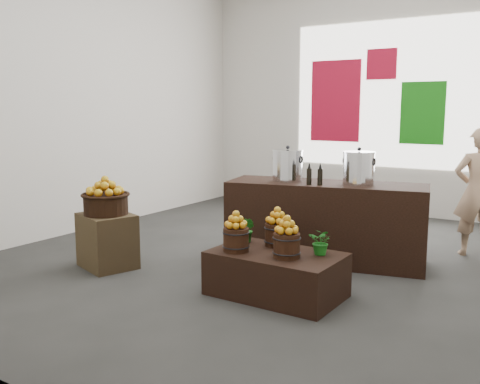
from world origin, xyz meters
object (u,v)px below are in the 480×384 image
Objects in this scene: stock_pot_center at (359,169)px; shopper at (478,192)px; wicker_basket at (106,204)px; counter at (325,222)px; stock_pot_left at (288,166)px; crate at (107,241)px; display_table at (276,274)px.

shopper reaches higher than stock_pot_center.
counter reaches higher than wicker_basket.
counter is 1.91m from shopper.
counter is at bearing -167.37° from stock_pot_center.
counter is 0.73m from stock_pot_center.
wicker_basket is at bearing 16.09° from shopper.
stock_pot_center is (2.32, 1.63, 0.38)m from wicker_basket.
shopper is at bearing 34.54° from stock_pot_left.
stock_pot_center is (2.32, 1.63, 0.80)m from crate.
display_table is (2.05, 0.20, -0.51)m from wicker_basket.
stock_pot_left is at bearing 114.47° from display_table.
counter reaches higher than display_table.
stock_pot_left is at bearing -167.37° from stock_pot_center.
stock_pot_left is 0.82m from stock_pot_center.
wicker_basket is 0.21× the size of counter.
crate is 2.24m from stock_pot_left.
stock_pot_left is 2.33m from shopper.
stock_pot_center is (0.27, 1.43, 0.89)m from display_table.
display_table is at bearing -66.70° from stock_pot_left.
stock_pot_center is 1.60m from shopper.
crate is 2.94m from stock_pot_center.
stock_pot_center is at bearing 80.57° from display_table.
stock_pot_left reaches higher than crate.
crate is 0.39× the size of shopper.
stock_pot_left reaches higher than counter.
counter is (-0.08, 1.35, 0.25)m from display_table.
display_table is at bearing 39.13° from shopper.
crate is at bearing -144.94° from stock_pot_center.
stock_pot_center is at bearing 23.03° from shopper.
wicker_basket is 2.13m from stock_pot_left.
display_table is (2.05, 0.20, -0.09)m from crate.
stock_pot_center reaches higher than wicker_basket.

